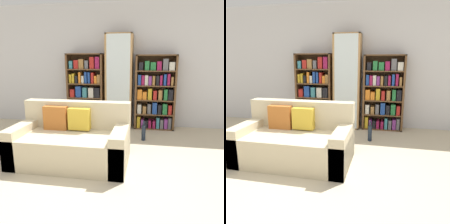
{
  "view_description": "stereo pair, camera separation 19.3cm",
  "coord_description": "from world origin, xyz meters",
  "views": [
    {
      "loc": [
        0.68,
        -2.21,
        1.46
      ],
      "look_at": [
        0.05,
        1.58,
        0.56
      ],
      "focal_mm": 35.0,
      "sensor_mm": 36.0,
      "label": 1
    },
    {
      "loc": [
        0.87,
        -2.17,
        1.46
      ],
      "look_at": [
        0.05,
        1.58,
        0.56
      ],
      "focal_mm": 35.0,
      "sensor_mm": 36.0,
      "label": 2
    }
  ],
  "objects": [
    {
      "name": "ground_plane",
      "position": [
        0.0,
        0.0,
        0.0
      ],
      "size": [
        16.0,
        16.0,
        0.0
      ],
      "primitive_type": "plane",
      "color": "beige"
    },
    {
      "name": "bookshelf_right",
      "position": [
        0.83,
        2.55,
        0.76
      ],
      "size": [
        0.85,
        0.32,
        1.59
      ],
      "color": "brown",
      "rests_on": "ground"
    },
    {
      "name": "wine_bottle",
      "position": [
        0.62,
        1.73,
        0.15
      ],
      "size": [
        0.08,
        0.08,
        0.38
      ],
      "color": "#192333",
      "rests_on": "ground"
    },
    {
      "name": "wall_back",
      "position": [
        0.0,
        2.76,
        1.35
      ],
      "size": [
        6.95,
        0.06,
        2.7
      ],
      "color": "silver",
      "rests_on": "ground"
    },
    {
      "name": "bookshelf_left",
      "position": [
        -0.7,
        2.55,
        0.78
      ],
      "size": [
        0.81,
        0.32,
        1.62
      ],
      "color": "brown",
      "rests_on": "ground"
    },
    {
      "name": "couch",
      "position": [
        -0.4,
        0.69,
        0.3
      ],
      "size": [
        1.66,
        0.89,
        0.86
      ],
      "color": "beige",
      "rests_on": "ground"
    },
    {
      "name": "display_cabinet",
      "position": [
        0.05,
        2.54,
        1.01
      ],
      "size": [
        0.57,
        0.36,
        2.02
      ],
      "color": "#AD7F4C",
      "rests_on": "ground"
    }
  ]
}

